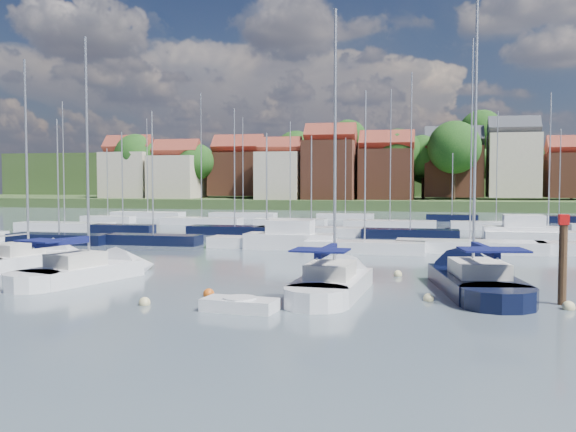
# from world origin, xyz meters

# --- Properties ---
(ground) EXTENTS (260.00, 260.00, 0.00)m
(ground) POSITION_xyz_m (0.00, 40.00, 0.00)
(ground) COLOR #4D5D68
(ground) RESTS_ON ground
(sailboat_left) EXTENTS (5.51, 10.61, 14.01)m
(sailboat_left) POSITION_xyz_m (-12.24, 2.94, 0.36)
(sailboat_left) COLOR white
(sailboat_left) RESTS_ON ground
(sailboat_centre) EXTENTS (3.33, 10.74, 14.47)m
(sailboat_centre) POSITION_xyz_m (1.06, 2.11, 0.36)
(sailboat_centre) COLOR white
(sailboat_centre) RESTS_ON ground
(sailboat_navy) EXTENTS (5.34, 12.68, 17.00)m
(sailboat_navy) POSITION_xyz_m (7.32, 4.72, 0.35)
(sailboat_navy) COLOR black
(sailboat_navy) RESTS_ON ground
(sailboat_far) EXTENTS (4.74, 10.72, 13.81)m
(sailboat_far) POSITION_xyz_m (-18.70, 6.94, 0.34)
(sailboat_far) COLOR white
(sailboat_far) RESTS_ON ground
(tender) EXTENTS (3.16, 1.69, 0.66)m
(tender) POSITION_xyz_m (-2.11, -3.75, 0.25)
(tender) COLOR white
(tender) RESTS_ON ground
(timber_piling) EXTENTS (0.40, 0.40, 6.14)m
(timber_piling) POSITION_xyz_m (11.02, 0.61, 0.90)
(timber_piling) COLOR #4C331E
(timber_piling) RESTS_ON ground
(buoy_b) EXTENTS (0.50, 0.50, 0.50)m
(buoy_b) POSITION_xyz_m (-6.44, -3.49, 0.00)
(buoy_b) COLOR beige
(buoy_b) RESTS_ON ground
(buoy_c) EXTENTS (0.52, 0.52, 0.52)m
(buoy_c) POSITION_xyz_m (-4.49, -0.86, 0.00)
(buoy_c) COLOR #D85914
(buoy_c) RESTS_ON ground
(buoy_d) EXTENTS (0.49, 0.49, 0.49)m
(buoy_d) POSITION_xyz_m (1.25, -1.71, 0.00)
(buoy_d) COLOR #D85914
(buoy_d) RESTS_ON ground
(buoy_e) EXTENTS (0.47, 0.47, 0.47)m
(buoy_e) POSITION_xyz_m (3.68, 7.33, 0.00)
(buoy_e) COLOR beige
(buoy_e) RESTS_ON ground
(buoy_f) EXTENTS (0.53, 0.53, 0.53)m
(buoy_f) POSITION_xyz_m (11.08, -0.45, 0.00)
(buoy_f) COLOR beige
(buoy_f) RESTS_ON ground
(buoy_g) EXTENTS (0.46, 0.46, 0.46)m
(buoy_g) POSITION_xyz_m (5.41, 0.23, 0.00)
(buoy_g) COLOR beige
(buoy_g) RESTS_ON ground
(marina_field) EXTENTS (79.62, 41.41, 15.93)m
(marina_field) POSITION_xyz_m (1.91, 35.15, 0.43)
(marina_field) COLOR white
(marina_field) RESTS_ON ground
(far_shore_town) EXTENTS (212.46, 90.00, 22.27)m
(far_shore_town) POSITION_xyz_m (2.23, 132.67, 4.61)
(far_shore_town) COLOR #3D592C
(far_shore_town) RESTS_ON ground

